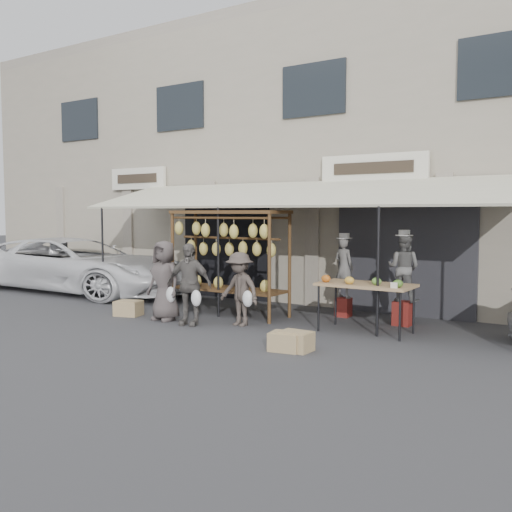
{
  "coord_description": "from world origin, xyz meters",
  "views": [
    {
      "loc": [
        6.14,
        -8.37,
        2.18
      ],
      "look_at": [
        -0.22,
        1.4,
        1.3
      ],
      "focal_mm": 40.0,
      "sensor_mm": 36.0,
      "label": 1
    }
  ],
  "objects_px": {
    "vendor_right": "(404,268)",
    "customer_left": "(164,281)",
    "crate_near_b": "(286,342)",
    "customer_mid": "(189,284)",
    "crate_near_a": "(295,341)",
    "produce_table": "(365,286)",
    "customer_right": "(240,289)",
    "banana_rack": "(228,242)",
    "crate_far": "(128,308)",
    "van": "(73,251)",
    "vendor_left": "(344,267)"
  },
  "relations": [
    {
      "from": "customer_mid",
      "to": "van",
      "type": "height_order",
      "value": "van"
    },
    {
      "from": "customer_mid",
      "to": "crate_near_a",
      "type": "bearing_deg",
      "value": -27.73
    },
    {
      "from": "vendor_right",
      "to": "customer_mid",
      "type": "xyz_separation_m",
      "value": [
        -3.51,
        -2.24,
        -0.33
      ]
    },
    {
      "from": "customer_right",
      "to": "crate_near_a",
      "type": "relative_size",
      "value": 2.8
    },
    {
      "from": "banana_rack",
      "to": "crate_near_b",
      "type": "bearing_deg",
      "value": -38.52
    },
    {
      "from": "vendor_right",
      "to": "customer_left",
      "type": "xyz_separation_m",
      "value": [
        -4.24,
        -2.13,
        -0.32
      ]
    },
    {
      "from": "van",
      "to": "customer_right",
      "type": "bearing_deg",
      "value": -103.53
    },
    {
      "from": "customer_left",
      "to": "crate_near_b",
      "type": "height_order",
      "value": "customer_left"
    },
    {
      "from": "crate_near_b",
      "to": "vendor_left",
      "type": "bearing_deg",
      "value": 98.34
    },
    {
      "from": "customer_left",
      "to": "van",
      "type": "height_order",
      "value": "van"
    },
    {
      "from": "banana_rack",
      "to": "crate_near_b",
      "type": "relative_size",
      "value": 5.31
    },
    {
      "from": "vendor_left",
      "to": "crate_near_b",
      "type": "relative_size",
      "value": 2.63
    },
    {
      "from": "customer_mid",
      "to": "crate_far",
      "type": "height_order",
      "value": "customer_mid"
    },
    {
      "from": "crate_far",
      "to": "customer_mid",
      "type": "bearing_deg",
      "value": -2.46
    },
    {
      "from": "produce_table",
      "to": "customer_right",
      "type": "xyz_separation_m",
      "value": [
        -2.29,
        -0.71,
        -0.15
      ]
    },
    {
      "from": "vendor_left",
      "to": "crate_far",
      "type": "height_order",
      "value": "vendor_left"
    },
    {
      "from": "customer_mid",
      "to": "customer_right",
      "type": "xyz_separation_m",
      "value": [
        0.86,
        0.49,
        -0.09
      ]
    },
    {
      "from": "crate_near_b",
      "to": "van",
      "type": "relative_size",
      "value": 0.09
    },
    {
      "from": "vendor_right",
      "to": "customer_left",
      "type": "distance_m",
      "value": 4.76
    },
    {
      "from": "vendor_right",
      "to": "customer_left",
      "type": "height_order",
      "value": "vendor_right"
    },
    {
      "from": "crate_near_b",
      "to": "produce_table",
      "type": "bearing_deg",
      "value": 75.25
    },
    {
      "from": "customer_right",
      "to": "banana_rack",
      "type": "bearing_deg",
      "value": 144.47
    },
    {
      "from": "customer_mid",
      "to": "produce_table",
      "type": "bearing_deg",
      "value": 7.28
    },
    {
      "from": "banana_rack",
      "to": "vendor_left",
      "type": "distance_m",
      "value": 2.5
    },
    {
      "from": "crate_far",
      "to": "van",
      "type": "xyz_separation_m",
      "value": [
        -4.09,
        1.91,
        0.95
      ]
    },
    {
      "from": "customer_left",
      "to": "crate_far",
      "type": "distance_m",
      "value": 1.19
    },
    {
      "from": "customer_mid",
      "to": "crate_near_a",
      "type": "xyz_separation_m",
      "value": [
        2.76,
        -0.7,
        -0.65
      ]
    },
    {
      "from": "customer_left",
      "to": "crate_near_a",
      "type": "xyz_separation_m",
      "value": [
        3.5,
        -0.81,
        -0.66
      ]
    },
    {
      "from": "customer_right",
      "to": "produce_table",
      "type": "bearing_deg",
      "value": 25.27
    },
    {
      "from": "vendor_left",
      "to": "customer_left",
      "type": "xyz_separation_m",
      "value": [
        -2.89,
        -2.36,
        -0.23
      ]
    },
    {
      "from": "customer_mid",
      "to": "crate_near_b",
      "type": "distance_m",
      "value": 2.82
    },
    {
      "from": "produce_table",
      "to": "customer_left",
      "type": "height_order",
      "value": "customer_left"
    },
    {
      "from": "crate_near_a",
      "to": "van",
      "type": "bearing_deg",
      "value": 162.6
    },
    {
      "from": "vendor_right",
      "to": "crate_near_b",
      "type": "height_order",
      "value": "vendor_right"
    },
    {
      "from": "produce_table",
      "to": "customer_right",
      "type": "bearing_deg",
      "value": -162.77
    },
    {
      "from": "crate_near_b",
      "to": "customer_mid",
      "type": "bearing_deg",
      "value": 163.37
    },
    {
      "from": "produce_table",
      "to": "vendor_right",
      "type": "distance_m",
      "value": 1.14
    },
    {
      "from": "customer_left",
      "to": "banana_rack",
      "type": "bearing_deg",
      "value": 62.45
    },
    {
      "from": "customer_left",
      "to": "crate_near_a",
      "type": "relative_size",
      "value": 3.18
    },
    {
      "from": "customer_left",
      "to": "customer_mid",
      "type": "relative_size",
      "value": 1.01
    },
    {
      "from": "vendor_right",
      "to": "crate_near_a",
      "type": "xyz_separation_m",
      "value": [
        -0.75,
        -2.94,
        -0.97
      ]
    },
    {
      "from": "produce_table",
      "to": "crate_far",
      "type": "relative_size",
      "value": 3.23
    },
    {
      "from": "customer_right",
      "to": "van",
      "type": "xyz_separation_m",
      "value": [
        -6.69,
        1.5,
        0.4
      ]
    },
    {
      "from": "crate_near_b",
      "to": "van",
      "type": "distance_m",
      "value": 8.95
    },
    {
      "from": "crate_near_a",
      "to": "crate_near_b",
      "type": "height_order",
      "value": "crate_near_a"
    },
    {
      "from": "vendor_left",
      "to": "vendor_right",
      "type": "height_order",
      "value": "vendor_right"
    },
    {
      "from": "customer_mid",
      "to": "crate_near_b",
      "type": "xyz_separation_m",
      "value": [
        2.63,
        -0.79,
        -0.65
      ]
    },
    {
      "from": "vendor_right",
      "to": "crate_near_b",
      "type": "xyz_separation_m",
      "value": [
        -0.88,
        -3.03,
        -0.98
      ]
    },
    {
      "from": "crate_far",
      "to": "customer_left",
      "type": "bearing_deg",
      "value": 2.22
    },
    {
      "from": "banana_rack",
      "to": "crate_near_a",
      "type": "height_order",
      "value": "banana_rack"
    }
  ]
}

